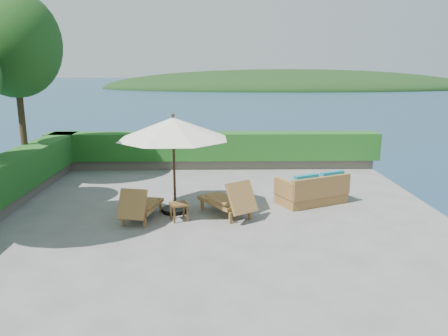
{
  "coord_description": "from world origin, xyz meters",
  "views": [
    {
      "loc": [
        0.07,
        -10.6,
        3.73
      ],
      "look_at": [
        0.3,
        0.8,
        1.1
      ],
      "focal_mm": 35.0,
      "sensor_mm": 36.0,
      "label": 1
    }
  ],
  "objects_px": {
    "side_table": "(179,206)",
    "wicker_loveseat": "(313,191)",
    "patio_umbrella": "(173,129)",
    "lounge_left": "(140,206)",
    "lounge_right": "(229,200)"
  },
  "relations": [
    {
      "from": "lounge_left",
      "to": "lounge_right",
      "type": "relative_size",
      "value": 0.92
    },
    {
      "from": "patio_umbrella",
      "to": "lounge_left",
      "type": "height_order",
      "value": "patio_umbrella"
    },
    {
      "from": "patio_umbrella",
      "to": "lounge_left",
      "type": "distance_m",
      "value": 2.09
    },
    {
      "from": "side_table",
      "to": "wicker_loveseat",
      "type": "relative_size",
      "value": 0.26
    },
    {
      "from": "patio_umbrella",
      "to": "wicker_loveseat",
      "type": "distance_m",
      "value": 4.27
    },
    {
      "from": "lounge_left",
      "to": "lounge_right",
      "type": "distance_m",
      "value": 2.23
    },
    {
      "from": "patio_umbrella",
      "to": "side_table",
      "type": "relative_size",
      "value": 7.07
    },
    {
      "from": "lounge_right",
      "to": "lounge_left",
      "type": "bearing_deg",
      "value": 153.59
    },
    {
      "from": "patio_umbrella",
      "to": "lounge_right",
      "type": "bearing_deg",
      "value": -14.21
    },
    {
      "from": "lounge_left",
      "to": "side_table",
      "type": "relative_size",
      "value": 3.12
    },
    {
      "from": "patio_umbrella",
      "to": "wicker_loveseat",
      "type": "xyz_separation_m",
      "value": [
        3.79,
        0.66,
        -1.84
      ]
    },
    {
      "from": "lounge_right",
      "to": "wicker_loveseat",
      "type": "distance_m",
      "value": 2.59
    },
    {
      "from": "wicker_loveseat",
      "to": "lounge_left",
      "type": "bearing_deg",
      "value": 171.23
    },
    {
      "from": "patio_umbrella",
      "to": "side_table",
      "type": "height_order",
      "value": "patio_umbrella"
    },
    {
      "from": "lounge_left",
      "to": "lounge_right",
      "type": "height_order",
      "value": "lounge_right"
    }
  ]
}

